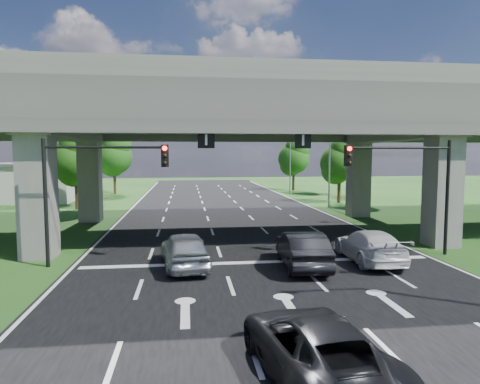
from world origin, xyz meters
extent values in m
plane|color=#1B4114|center=(0.00, 0.00, 0.00)|extent=(160.00, 160.00, 0.00)
cube|color=black|center=(0.00, 10.00, 0.01)|extent=(18.00, 120.00, 0.03)
cube|color=#393634|center=(0.00, 12.00, 8.00)|extent=(80.00, 15.00, 2.00)
cube|color=slate|center=(0.00, 4.75, 9.50)|extent=(80.00, 0.50, 1.00)
cube|color=slate|center=(0.00, 19.25, 9.50)|extent=(80.00, 0.50, 1.00)
cube|color=slate|center=(-11.00, 6.00, 3.50)|extent=(1.60, 1.60, 7.00)
cube|color=slate|center=(-11.00, 18.00, 3.50)|extent=(1.60, 1.60, 7.00)
cube|color=slate|center=(11.00, 6.00, 3.50)|extent=(1.60, 1.60, 7.00)
cube|color=slate|center=(11.00, 18.00, 3.50)|extent=(1.60, 1.60, 7.00)
cube|color=black|center=(-2.50, 5.00, 6.00)|extent=(0.85, 0.06, 0.85)
cube|color=black|center=(2.50, 5.00, 6.00)|extent=(0.85, 0.06, 0.85)
cylinder|color=black|center=(10.00, 4.00, 3.00)|extent=(0.18, 0.18, 6.00)
cylinder|color=black|center=(7.25, 4.00, 5.60)|extent=(5.50, 0.12, 0.12)
cube|color=black|center=(4.50, 3.82, 5.20)|extent=(0.35, 0.28, 1.05)
sphere|color=#FF0C05|center=(4.50, 3.66, 5.55)|extent=(0.22, 0.22, 0.22)
cylinder|color=black|center=(-10.00, 4.00, 3.00)|extent=(0.18, 0.18, 6.00)
cylinder|color=black|center=(-7.25, 4.00, 5.60)|extent=(5.50, 0.12, 0.12)
cube|color=black|center=(-4.50, 3.82, 5.20)|extent=(0.35, 0.28, 1.05)
sphere|color=#FF0C05|center=(-4.50, 3.66, 5.55)|extent=(0.22, 0.22, 0.22)
cylinder|color=gray|center=(10.50, 24.00, 5.00)|extent=(0.16, 0.16, 10.00)
cylinder|color=gray|center=(9.00, 24.00, 9.70)|extent=(3.00, 0.10, 0.10)
cube|color=gray|center=(7.50, 24.00, 9.60)|extent=(0.60, 0.25, 0.18)
cylinder|color=gray|center=(10.50, 40.00, 5.00)|extent=(0.16, 0.16, 10.00)
cylinder|color=gray|center=(9.00, 40.00, 9.70)|extent=(3.00, 0.10, 0.10)
cube|color=gray|center=(7.50, 40.00, 9.60)|extent=(0.60, 0.25, 0.18)
cylinder|color=black|center=(-14.00, 26.00, 1.65)|extent=(0.36, 0.36, 3.30)
sphere|color=#1A4F15|center=(-14.00, 26.00, 4.65)|extent=(4.50, 4.50, 4.50)
sphere|color=#1A4F15|center=(-13.60, 25.70, 6.00)|extent=(3.60, 3.60, 3.60)
sphere|color=#1A4F15|center=(-14.30, 26.40, 3.75)|extent=(3.30, 3.30, 3.30)
cylinder|color=black|center=(-17.00, 34.00, 1.43)|extent=(0.36, 0.36, 2.86)
sphere|color=#1A4F15|center=(-17.00, 34.00, 4.03)|extent=(3.90, 3.90, 3.90)
sphere|color=#1A4F15|center=(-16.60, 33.70, 5.20)|extent=(3.12, 3.12, 3.12)
sphere|color=#1A4F15|center=(-17.30, 34.40, 3.25)|extent=(2.86, 2.86, 2.86)
cylinder|color=black|center=(-13.00, 42.00, 1.76)|extent=(0.36, 0.36, 3.52)
sphere|color=#1A4F15|center=(-13.00, 42.00, 4.96)|extent=(4.80, 4.80, 4.80)
sphere|color=#1A4F15|center=(-12.60, 41.70, 6.40)|extent=(3.84, 3.84, 3.84)
sphere|color=#1A4F15|center=(-13.30, 42.40, 4.00)|extent=(3.52, 3.52, 3.52)
cylinder|color=black|center=(13.00, 28.00, 1.54)|extent=(0.36, 0.36, 3.08)
sphere|color=#1A4F15|center=(13.00, 28.00, 4.34)|extent=(4.20, 4.20, 4.20)
sphere|color=#1A4F15|center=(13.40, 27.70, 5.60)|extent=(3.36, 3.36, 3.36)
sphere|color=#1A4F15|center=(12.70, 28.40, 3.50)|extent=(3.08, 3.08, 3.08)
cylinder|color=black|center=(16.00, 36.00, 1.43)|extent=(0.36, 0.36, 2.86)
sphere|color=#1A4F15|center=(16.00, 36.00, 4.03)|extent=(3.90, 3.90, 3.90)
sphere|color=#1A4F15|center=(16.40, 35.70, 5.20)|extent=(3.12, 3.12, 3.12)
sphere|color=#1A4F15|center=(15.70, 36.40, 3.25)|extent=(2.86, 2.86, 2.86)
cylinder|color=black|center=(12.00, 44.00, 1.65)|extent=(0.36, 0.36, 3.30)
sphere|color=#1A4F15|center=(12.00, 44.00, 4.65)|extent=(4.50, 4.50, 4.50)
sphere|color=#1A4F15|center=(12.40, 43.70, 6.00)|extent=(3.60, 3.60, 3.60)
sphere|color=#1A4F15|center=(11.70, 44.40, 3.75)|extent=(3.30, 3.30, 3.30)
imported|color=#A9ACB1|center=(-3.63, 3.00, 0.87)|extent=(2.57, 5.12, 1.67)
imported|color=black|center=(1.80, 2.37, 0.87)|extent=(2.14, 5.21, 1.68)
imported|color=silver|center=(5.36, 3.00, 0.80)|extent=(2.35, 5.39, 1.54)
imported|color=black|center=(-0.56, -7.33, 0.78)|extent=(3.10, 5.66, 1.50)
camera|label=1|loc=(-3.52, -16.65, 5.28)|focal=32.00mm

